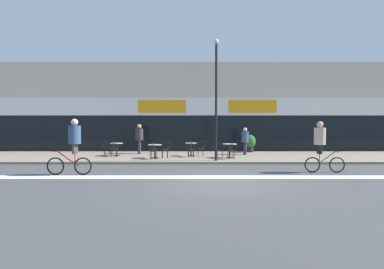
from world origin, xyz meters
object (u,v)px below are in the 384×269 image
(bistro_table_1, at_px, (154,148))
(bistro_table_2, at_px, (190,147))
(cafe_chair_1_near, at_px, (152,150))
(cyclist_0, at_px, (72,142))
(cafe_chair_2_side, at_px, (201,147))
(planter_pot, at_px, (249,143))
(bistro_table_3, at_px, (229,148))
(pedestrian_far_end, at_px, (244,139))
(cyclist_1, at_px, (320,142))
(cafe_chair_2_near, at_px, (190,148))
(cafe_chair_0_near, at_px, (113,148))
(cafe_chair_0_side, at_px, (105,147))
(cafe_chair_3_side, at_px, (217,148))
(lamp_post, at_px, (215,92))
(cafe_chair_3_near, at_px, (231,149))
(pedestrian_near_end, at_px, (138,136))
(bistro_table_0, at_px, (116,147))
(cafe_chair_1_side, at_px, (165,149))

(bistro_table_1, bearing_deg, bistro_table_2, 27.18)
(cafe_chair_1_near, height_order, cyclist_0, cyclist_0)
(cafe_chair_2_side, bearing_deg, planter_pot, -144.00)
(bistro_table_3, height_order, pedestrian_far_end, pedestrian_far_end)
(cyclist_1, bearing_deg, cafe_chair_2_near, 143.27)
(cafe_chair_0_near, bearing_deg, planter_pot, -76.42)
(cafe_chair_0_side, height_order, cyclist_0, cyclist_0)
(cafe_chair_2_side, bearing_deg, cyclist_0, 47.33)
(cafe_chair_3_side, relative_size, pedestrian_far_end, 0.56)
(bistro_table_2, distance_m, cafe_chair_0_side, 4.95)
(bistro_table_3, height_order, cafe_chair_3_side, cafe_chair_3_side)
(cafe_chair_1_near, xyz_separation_m, cyclist_0, (-2.63, -3.84, 0.66))
(cafe_chair_2_near, bearing_deg, cafe_chair_1_near, 110.28)
(lamp_post, bearing_deg, pedestrian_far_end, 54.63)
(bistro_table_3, height_order, cafe_chair_2_side, cafe_chair_2_side)
(planter_pot, bearing_deg, cafe_chair_1_near, -146.24)
(cafe_chair_0_near, distance_m, cafe_chair_3_near, 6.53)
(bistro_table_1, distance_m, bistro_table_2, 2.21)
(pedestrian_far_end, bearing_deg, cafe_chair_3_near, -121.91)
(cafe_chair_2_near, distance_m, cafe_chair_3_near, 2.30)
(cafe_chair_2_side, bearing_deg, cafe_chair_2_near, 46.32)
(cyclist_1, relative_size, pedestrian_near_end, 1.16)
(bistro_table_0, distance_m, lamp_post, 6.70)
(bistro_table_1, distance_m, planter_pot, 6.66)
(cafe_chair_0_near, distance_m, pedestrian_near_end, 2.15)
(cafe_chair_3_side, bearing_deg, cafe_chair_1_near, -162.72)
(cafe_chair_3_side, bearing_deg, pedestrian_near_end, 160.37)
(cafe_chair_0_side, bearing_deg, pedestrian_near_end, 29.94)
(bistro_table_1, xyz_separation_m, planter_pot, (5.81, 3.26, 0.09))
(cafe_chair_1_near, bearing_deg, cyclist_1, -109.22)
(cafe_chair_2_near, distance_m, pedestrian_near_end, 3.76)
(bistro_table_0, xyz_separation_m, cafe_chair_2_side, (4.95, -0.14, -0.01))
(cafe_chair_0_near, bearing_deg, pedestrian_near_end, -37.61)
(cafe_chair_3_side, bearing_deg, cafe_chair_0_near, -179.00)
(cafe_chair_2_near, height_order, cafe_chair_3_near, same)
(bistro_table_0, xyz_separation_m, cafe_chair_1_side, (2.99, -1.15, -0.01))
(cafe_chair_3_near, relative_size, planter_pot, 0.80)
(cafe_chair_3_side, bearing_deg, pedestrian_far_end, 46.76)
(bistro_table_0, bearing_deg, lamp_post, -21.41)
(cafe_chair_1_side, distance_m, planter_pot, 6.12)
(cafe_chair_3_near, xyz_separation_m, lamp_post, (-0.86, -0.57, 2.95))
(lamp_post, bearing_deg, cafe_chair_1_near, 172.64)
(cafe_chair_1_near, bearing_deg, bistro_table_3, -74.41)
(cafe_chair_0_near, xyz_separation_m, cafe_chair_1_near, (2.35, -1.15, 0.00))
(bistro_table_0, height_order, cafe_chair_2_near, cafe_chair_2_near)
(lamp_post, bearing_deg, cafe_chair_2_side, 107.68)
(cyclist_1, bearing_deg, pedestrian_far_end, 112.56)
(bistro_table_3, xyz_separation_m, cafe_chair_1_side, (-3.47, -0.15, -0.04))
(cafe_chair_1_near, bearing_deg, lamp_post, -92.44)
(cyclist_0, xyz_separation_m, pedestrian_near_end, (1.40, 6.74, -0.10))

